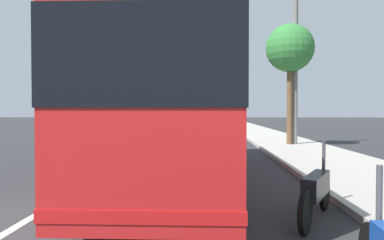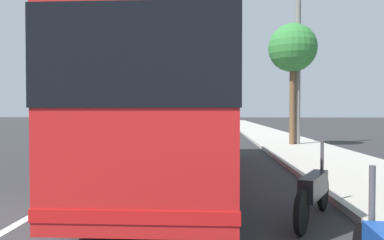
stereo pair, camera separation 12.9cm
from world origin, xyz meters
name	(u,v)px [view 1 (the left image)]	position (x,y,z in m)	size (l,w,h in m)	color
ground_plane	(14,228)	(0.00, 0.00, 0.00)	(220.00, 220.00, 0.00)	#2D2D30
sidewalk_curb	(309,153)	(10.00, -7.26, 0.07)	(110.00, 3.60, 0.14)	#B2ADA3
lane_divider_line	(139,153)	(10.00, 0.00, 0.00)	(110.00, 0.16, 0.01)	silver
coach_bus	(178,105)	(4.41, -2.18, 2.00)	(11.62, 2.59, 3.47)	red
motorcycle_nearest_curb	(316,191)	(0.64, -4.81, 0.49)	(2.03, 1.10, 1.28)	black
car_ahead_same_lane	(149,124)	(26.20, 2.26, 0.68)	(4.77, 2.16, 1.44)	gold
car_oncoming	(161,121)	(38.69, 2.90, 0.68)	(4.61, 2.09, 1.42)	gold
car_far_distant	(207,122)	(31.74, -2.83, 0.74)	(3.96, 1.97, 1.55)	navy
roadside_tree_mid_block	(290,49)	(13.33, -7.16, 5.01)	(2.45, 2.45, 6.30)	brown
utility_pole	(295,61)	(13.52, -7.48, 4.42)	(0.27, 0.27, 8.84)	slate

